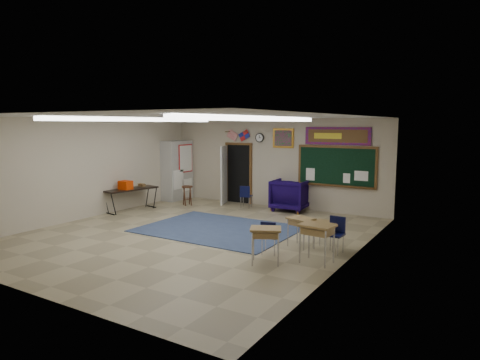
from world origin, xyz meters
The scene contains 25 objects.
floor centered at (0.00, 0.00, 0.00)m, with size 9.00×9.00×0.00m, color #9B8E6B.
back_wall centered at (0.00, 4.50, 1.50)m, with size 8.00×0.04×3.00m, color #B7AD94.
front_wall centered at (0.00, -4.50, 1.50)m, with size 8.00×0.04×3.00m, color #B7AD94.
left_wall centered at (-4.00, 0.00, 1.50)m, with size 0.04×9.00×3.00m, color #B7AD94.
right_wall centered at (4.00, 0.00, 1.50)m, with size 0.04×9.00×3.00m, color #B7AD94.
ceiling centered at (0.00, 0.00, 3.00)m, with size 8.00×9.00×0.04m, color silver.
area_rug centered at (0.20, 0.80, 0.01)m, with size 4.00×3.00×0.02m, color #354465.
fluorescent_strips centered at (0.00, 0.00, 2.94)m, with size 3.86×6.00×0.10m, color white, non-canonical shape.
doorway centered at (-1.50, 4.35, 1.06)m, with size 1.10×0.89×2.16m.
chalkboard centered at (2.20, 4.46, 1.46)m, with size 2.55×0.14×1.30m.
bulletin_board centered at (2.20, 4.47, 2.45)m, with size 2.10×0.05×0.55m.
framed_art_print centered at (0.35, 4.47, 2.35)m, with size 0.75×0.05×0.65m.
wall_clock centered at (-0.55, 4.47, 2.35)m, with size 0.32×0.05×0.32m.
wall_flags centered at (-1.40, 4.44, 2.48)m, with size 1.16×0.06×0.70m, color red, non-canonical shape.
storage_cabinet centered at (-3.71, 3.85, 1.10)m, with size 0.59×1.25×2.20m.
wingback_armchair centered at (0.79, 4.15, 0.51)m, with size 1.10×1.13×1.03m, color #0F0534.
student_chair_reading centered at (-0.69, 3.79, 0.38)m, with size 0.38×0.38×0.76m, color black, non-canonical shape.
student_chair_desk_a centered at (2.39, -0.43, 0.37)m, with size 0.37×0.37×0.74m, color black, non-canonical shape.
student_chair_desk_b centered at (3.58, 0.33, 0.40)m, with size 0.40×0.40×0.80m, color black, non-canonical shape.
student_desk_front_left centered at (2.75, 0.41, 0.38)m, with size 0.67×0.57×0.68m.
student_desk_front_right centered at (3.32, 0.55, 0.36)m, with size 0.55×0.42×0.64m.
student_desk_back_left centered at (2.62, -1.07, 0.42)m, with size 0.76×0.69×0.74m.
student_desk_back_right centered at (3.49, -0.49, 0.45)m, with size 0.72×0.56×0.81m.
folding_table centered at (-3.65, 1.39, 0.40)m, with size 0.92×1.86×1.01m.
wooden_stool centered at (-2.66, 3.10, 0.35)m, with size 0.38×0.38×0.68m.
Camera 1 is at (6.54, -8.53, 2.83)m, focal length 32.00 mm.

